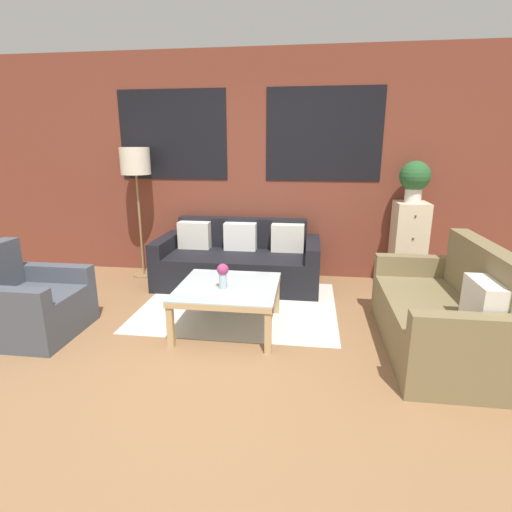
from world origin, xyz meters
name	(u,v)px	position (x,y,z in m)	size (l,w,h in m)	color
ground_plane	(200,365)	(0.00, 0.00, 0.00)	(16.00, 16.00, 0.00)	#8E6642
wall_back_brick	(247,167)	(0.00, 2.44, 1.41)	(8.40, 0.09, 2.80)	brown
rug	(239,305)	(0.09, 1.24, 0.00)	(2.06, 1.65, 0.00)	silver
couch_dark	(239,262)	(-0.04, 1.95, 0.29)	(1.97, 0.88, 0.78)	black
settee_vintage	(443,316)	(1.94, 0.52, 0.31)	(0.80, 1.59, 0.92)	olive
armchair_corner	(29,305)	(-1.68, 0.34, 0.28)	(0.80, 0.81, 0.84)	#474C56
coffee_table	(228,292)	(0.09, 0.69, 0.37)	(0.91, 0.91, 0.43)	silver
floor_lamp	(136,166)	(-1.35, 2.10, 1.42)	(0.37, 0.37, 1.65)	olive
drawer_cabinet	(408,245)	(2.00, 2.15, 0.52)	(0.37, 0.44, 1.03)	beige
potted_plant	(415,178)	(2.00, 2.15, 1.31)	(0.35, 0.35, 0.47)	silver
flower_vase	(223,274)	(0.06, 0.61, 0.57)	(0.11, 0.11, 0.23)	#ADBCC6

